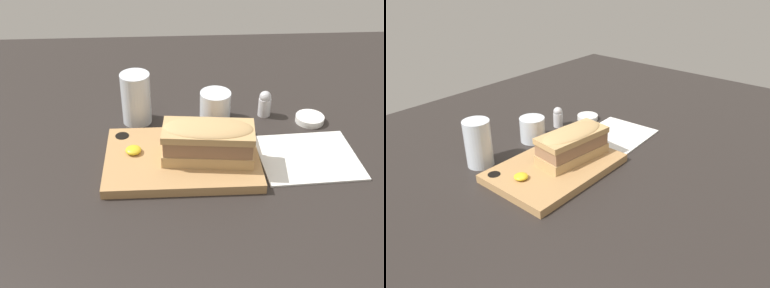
% 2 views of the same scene
% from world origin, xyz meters
% --- Properties ---
extents(dining_table, '(1.92, 1.27, 0.02)m').
position_xyz_m(dining_table, '(0.00, 0.00, 0.01)').
color(dining_table, '#282321').
rests_on(dining_table, ground).
extents(serving_board, '(0.31, 0.21, 0.02)m').
position_xyz_m(serving_board, '(-0.05, -0.04, 0.03)').
color(serving_board, tan).
rests_on(serving_board, dining_table).
extents(sandwich, '(0.19, 0.10, 0.08)m').
position_xyz_m(sandwich, '(-0.00, -0.05, 0.08)').
color(sandwich, tan).
rests_on(sandwich, serving_board).
extents(mustard_dollop, '(0.03, 0.03, 0.01)m').
position_xyz_m(mustard_dollop, '(-0.15, -0.03, 0.05)').
color(mustard_dollop, gold).
rests_on(mustard_dollop, serving_board).
extents(water_glass, '(0.07, 0.07, 0.12)m').
position_xyz_m(water_glass, '(-0.15, 0.13, 0.07)').
color(water_glass, silver).
rests_on(water_glass, dining_table).
extents(wine_glass, '(0.07, 0.07, 0.07)m').
position_xyz_m(wine_glass, '(0.03, 0.13, 0.05)').
color(wine_glass, silver).
rests_on(wine_glass, dining_table).
extents(napkin, '(0.21, 0.18, 0.00)m').
position_xyz_m(napkin, '(0.21, -0.04, 0.02)').
color(napkin, white).
rests_on(napkin, dining_table).
extents(salt_shaker, '(0.03, 0.03, 0.06)m').
position_xyz_m(salt_shaker, '(0.15, 0.14, 0.05)').
color(salt_shaker, silver).
rests_on(salt_shaker, dining_table).
extents(condiment_dish, '(0.07, 0.07, 0.01)m').
position_xyz_m(condiment_dish, '(0.25, 0.10, 0.03)').
color(condiment_dish, white).
rests_on(condiment_dish, dining_table).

